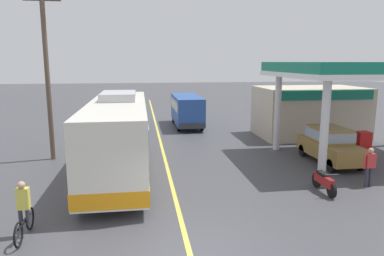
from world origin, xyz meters
TOP-DOWN VIEW (x-y plane):
  - ground at (0.00, 20.00)m, footprint 120.00×120.00m
  - lane_divider_stripe at (0.00, 15.00)m, footprint 0.16×50.00m
  - coach_bus_main at (-2.25, 7.68)m, footprint 2.60×11.04m
  - gas_station_roadside at (10.36, 12.40)m, footprint 9.10×11.95m
  - car_at_pump at (8.32, 7.89)m, footprint 1.70×4.20m
  - minibus_opposing_lane at (2.44, 19.37)m, footprint 2.04×6.13m
  - cyclist_on_shoulder at (-4.69, 1.71)m, footprint 0.34×1.82m
  - motorcycle_parked_forecourt at (5.91, 3.92)m, footprint 0.55×1.80m
  - pedestrian_near_pump at (8.50, 8.27)m, footprint 0.55×0.22m
  - pedestrian_by_shop at (8.06, 4.24)m, footprint 0.55×0.22m
  - utility_pole_roadside at (-5.90, 10.62)m, footprint 1.80×0.24m

SIDE VIEW (x-z plane):
  - ground at x=0.00m, z-range 0.00..0.00m
  - lane_divider_stripe at x=0.00m, z-range 0.00..0.01m
  - motorcycle_parked_forecourt at x=5.91m, z-range -0.02..0.90m
  - cyclist_on_shoulder at x=-4.69m, z-range -0.08..1.64m
  - pedestrian_near_pump at x=8.50m, z-range 0.10..1.76m
  - pedestrian_by_shop at x=8.06m, z-range 0.10..1.76m
  - car_at_pump at x=8.32m, z-range 0.10..1.92m
  - minibus_opposing_lane at x=2.44m, z-range 0.25..2.69m
  - coach_bus_main at x=-2.25m, z-range -0.12..3.56m
  - gas_station_roadside at x=10.36m, z-range 0.08..5.18m
  - utility_pole_roadside at x=-5.90m, z-range 0.18..8.92m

